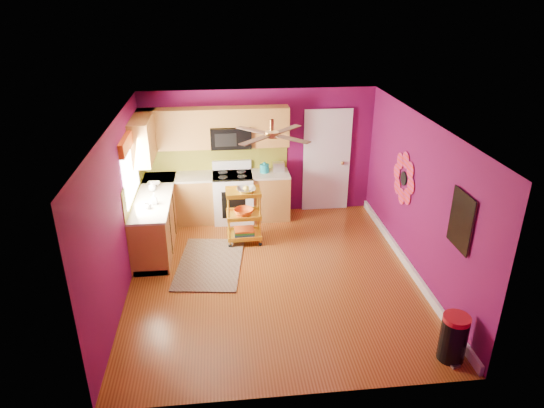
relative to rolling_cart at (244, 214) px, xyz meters
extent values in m
plane|color=brown|center=(0.38, -1.19, -0.56)|extent=(5.00, 5.00, 0.00)
cube|color=#620B44|center=(0.38, 1.31, 0.69)|extent=(4.50, 0.04, 2.50)
cube|color=#620B44|center=(0.38, -3.69, 0.69)|extent=(4.50, 0.04, 2.50)
cube|color=#620B44|center=(-1.87, -1.19, 0.69)|extent=(0.04, 5.00, 2.50)
cube|color=#620B44|center=(2.63, -1.19, 0.69)|extent=(0.04, 5.00, 2.50)
cube|color=silver|center=(0.38, -1.19, 1.94)|extent=(4.50, 5.00, 0.04)
cube|color=white|center=(2.60, -1.19, -0.49)|extent=(0.05, 4.90, 0.14)
cube|color=#956228|center=(-1.57, 0.16, -0.11)|extent=(0.60, 2.30, 0.90)
cube|color=#956228|center=(-0.47, 1.01, -0.11)|extent=(2.80, 0.60, 0.90)
cube|color=beige|center=(-1.57, 0.16, 0.36)|extent=(0.63, 2.30, 0.04)
cube|color=beige|center=(-0.47, 1.01, 0.36)|extent=(2.80, 0.63, 0.04)
cube|color=black|center=(-1.57, 0.16, -0.51)|extent=(0.54, 2.30, 0.10)
cube|color=black|center=(-0.47, 1.01, -0.51)|extent=(2.80, 0.54, 0.10)
cube|color=white|center=(-0.17, 0.98, -0.10)|extent=(0.76, 0.66, 0.92)
cube|color=black|center=(-0.17, 0.98, 0.36)|extent=(0.76, 0.62, 0.03)
cube|color=white|center=(-0.17, 1.26, 0.48)|extent=(0.76, 0.06, 0.18)
cube|color=black|center=(-0.17, 0.65, -0.11)|extent=(0.45, 0.02, 0.55)
cube|color=#956228|center=(-1.21, 1.14, 1.26)|extent=(1.32, 0.33, 0.75)
cube|color=#956228|center=(0.57, 1.14, 1.26)|extent=(0.72, 0.33, 0.75)
cube|color=#956228|center=(-0.17, 1.14, 1.47)|extent=(0.76, 0.33, 0.34)
cube|color=#956228|center=(-1.70, 0.66, 1.26)|extent=(0.33, 1.30, 0.75)
cube|color=black|center=(-0.17, 1.11, 1.09)|extent=(0.76, 0.38, 0.40)
cube|color=#686517|center=(-0.47, 1.30, 0.63)|extent=(2.80, 0.01, 0.51)
cube|color=#686517|center=(-1.86, 0.16, 0.63)|extent=(0.01, 2.30, 0.51)
cube|color=white|center=(-1.85, -0.14, 0.99)|extent=(0.03, 1.20, 1.00)
cube|color=#D65313|center=(-1.82, -0.14, 1.46)|extent=(0.08, 1.35, 0.22)
cube|color=white|center=(1.73, 1.28, 0.46)|extent=(0.85, 0.04, 2.05)
cube|color=white|center=(1.73, 1.26, 0.46)|extent=(0.95, 0.02, 2.15)
sphere|color=#BF8C3F|center=(2.05, 1.23, 0.44)|extent=(0.07, 0.07, 0.07)
cylinder|color=black|center=(2.61, -0.59, 0.79)|extent=(0.01, 0.24, 0.24)
cube|color=#176495|center=(2.61, -2.59, 0.99)|extent=(0.03, 0.52, 0.72)
cube|color=black|center=(2.60, -2.59, 0.99)|extent=(0.01, 0.56, 0.76)
cylinder|color=#BF8C3F|center=(0.38, -0.99, 1.86)|extent=(0.06, 0.06, 0.16)
cylinder|color=#BF8C3F|center=(0.38, -0.99, 1.72)|extent=(0.20, 0.20, 0.08)
cube|color=#4C2D19|center=(0.65, -0.72, 1.72)|extent=(0.47, 0.47, 0.01)
cube|color=#4C2D19|center=(0.12, -0.72, 1.72)|extent=(0.47, 0.47, 0.01)
cube|color=#4C2D19|center=(0.12, -1.26, 1.72)|extent=(0.47, 0.47, 0.01)
cube|color=#4C2D19|center=(0.65, -1.26, 1.72)|extent=(0.47, 0.47, 0.01)
cube|color=black|center=(-0.63, -0.71, -0.55)|extent=(1.24, 1.80, 0.02)
cylinder|color=gold|center=(-0.27, -0.19, -0.05)|extent=(0.03, 0.03, 0.94)
cylinder|color=gold|center=(0.26, -0.18, -0.05)|extent=(0.03, 0.03, 0.94)
cylinder|color=gold|center=(-0.28, 0.18, -0.05)|extent=(0.03, 0.03, 0.94)
cylinder|color=gold|center=(0.26, 0.19, -0.05)|extent=(0.03, 0.03, 0.94)
sphere|color=black|center=(-0.27, -0.19, -0.53)|extent=(0.07, 0.07, 0.07)
sphere|color=black|center=(0.26, -0.18, -0.53)|extent=(0.07, 0.07, 0.07)
sphere|color=black|center=(-0.28, 0.18, -0.53)|extent=(0.07, 0.07, 0.07)
sphere|color=black|center=(0.26, 0.19, -0.53)|extent=(0.07, 0.07, 0.07)
cube|color=gold|center=(-0.01, 0.00, 0.40)|extent=(0.61, 0.45, 0.03)
cube|color=gold|center=(-0.01, 0.00, -0.03)|extent=(0.61, 0.45, 0.03)
cube|color=gold|center=(-0.01, 0.00, -0.43)|extent=(0.61, 0.45, 0.03)
imported|color=beige|center=(0.05, 0.00, 0.45)|extent=(0.34, 0.34, 0.08)
sphere|color=yellow|center=(0.05, 0.00, 0.48)|extent=(0.11, 0.11, 0.11)
imported|color=#D65313|center=(-0.01, 0.00, 0.04)|extent=(0.35, 0.35, 0.11)
cube|color=navy|center=(-0.01, 0.00, -0.39)|extent=(0.36, 0.27, 0.04)
cube|color=#267233|center=(-0.01, 0.00, -0.35)|extent=(0.36, 0.27, 0.04)
cube|color=#D65313|center=(-0.01, 0.00, -0.31)|extent=(0.36, 0.27, 0.03)
cylinder|color=black|center=(2.37, -3.30, -0.28)|extent=(0.40, 0.40, 0.56)
cylinder|color=#AB1820|center=(2.37, -3.30, 0.03)|extent=(0.33, 0.33, 0.07)
cube|color=beige|center=(2.37, -3.46, -0.55)|extent=(0.12, 0.08, 0.03)
cylinder|color=teal|center=(0.46, 1.04, 0.46)|extent=(0.18, 0.18, 0.16)
sphere|color=teal|center=(0.46, 1.04, 0.56)|extent=(0.06, 0.06, 0.06)
cube|color=beige|center=(0.74, 1.08, 0.47)|extent=(0.22, 0.15, 0.18)
imported|color=#EA3F72|center=(-1.49, -0.27, 0.48)|extent=(0.09, 0.09, 0.20)
imported|color=white|center=(-1.60, 0.32, 0.47)|extent=(0.14, 0.14, 0.18)
imported|color=white|center=(-1.60, 0.56, 0.41)|extent=(0.23, 0.23, 0.06)
imported|color=white|center=(-1.58, -0.44, 0.42)|extent=(0.12, 0.12, 0.09)
camera|label=1|loc=(-0.35, -7.76, 3.67)|focal=32.00mm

